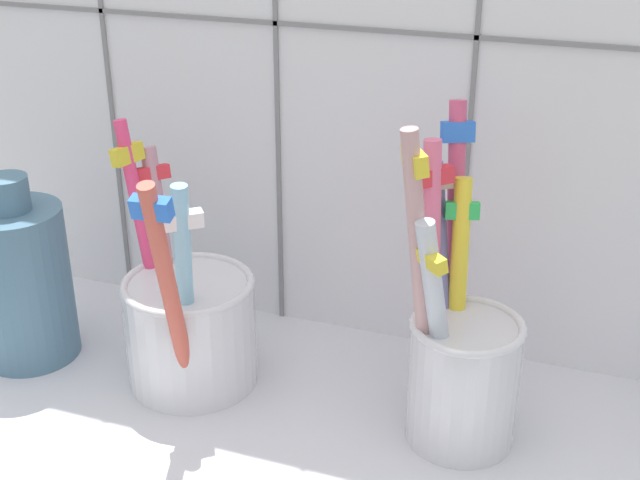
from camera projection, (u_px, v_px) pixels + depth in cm
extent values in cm
cube|color=silver|center=(312.00, 432.00, 52.60)|extent=(64.00, 22.00, 2.00)
cube|color=white|center=(377.00, 41.00, 53.70)|extent=(64.00, 2.00, 45.00)
cube|color=gray|center=(103.00, 24.00, 58.66)|extent=(0.30, 0.20, 45.00)
cube|color=gray|center=(276.00, 37.00, 54.73)|extent=(0.30, 0.20, 45.00)
cube|color=gray|center=(476.00, 52.00, 50.80)|extent=(0.30, 0.20, 45.00)
cube|color=gray|center=(372.00, 30.00, 52.39)|extent=(64.00, 0.20, 0.30)
cylinder|color=silver|center=(191.00, 332.00, 54.60)|extent=(8.23, 8.23, 7.01)
torus|color=silver|center=(188.00, 283.00, 53.11)|extent=(8.32, 8.32, 0.50)
cylinder|color=#F73F76|center=(146.00, 245.00, 54.74)|extent=(3.53, 1.77, 16.25)
cube|color=yellow|center=(127.00, 154.00, 52.71)|extent=(1.44, 2.33, 1.20)
cylinder|color=#88C8E3|center=(185.00, 294.00, 50.81)|extent=(2.11, 2.25, 14.31)
cube|color=white|center=(181.00, 220.00, 48.39)|extent=(2.48, 2.28, 1.00)
cylinder|color=#BC8595|center=(165.00, 257.00, 55.54)|extent=(3.81, 3.62, 14.26)
cube|color=#E5333F|center=(152.00, 173.00, 54.20)|extent=(2.22, 2.30, 1.04)
cylinder|color=#D35A49|center=(172.00, 303.00, 48.33)|extent=(1.38, 4.77, 15.93)
cube|color=blue|center=(151.00, 208.00, 44.32)|extent=(2.25, 1.23, 1.31)
cylinder|color=silver|center=(463.00, 382.00, 49.15)|extent=(6.33, 6.33, 7.52)
torus|color=silver|center=(468.00, 325.00, 47.55)|extent=(6.51, 6.51, 0.50)
cylinder|color=#D84E78|center=(454.00, 260.00, 50.38)|extent=(2.78, 4.46, 18.48)
cube|color=blue|center=(458.00, 132.00, 48.44)|extent=(2.12, 1.76, 1.30)
cylinder|color=pink|center=(431.00, 284.00, 49.12)|extent=(2.43, 2.38, 17.00)
cube|color=#E5333F|center=(433.00, 176.00, 46.80)|extent=(2.25, 2.30, 1.00)
cylinder|color=#C49595|center=(423.00, 293.00, 46.31)|extent=(3.19, 2.51, 18.84)
cube|color=yellow|center=(414.00, 162.00, 42.93)|extent=(1.96, 2.41, 1.19)
cylinder|color=silver|center=(438.00, 338.00, 46.55)|extent=(3.35, 3.42, 14.25)
cube|color=yellow|center=(429.00, 258.00, 44.06)|extent=(2.36, 2.31, 0.92)
cylinder|color=yellow|center=(457.00, 304.00, 49.38)|extent=(1.96, 3.77, 14.74)
cube|color=green|center=(462.00, 210.00, 47.92)|extent=(2.05, 1.28, 1.04)
cylinder|color=#6E71B8|center=(441.00, 297.00, 49.59)|extent=(4.00, 4.79, 15.43)
cube|color=white|center=(435.00, 179.00, 48.26)|extent=(2.13, 2.00, 1.34)
cylinder|color=slate|center=(22.00, 284.00, 56.69)|extent=(6.46, 6.46, 10.60)
cylinder|color=slate|center=(7.00, 194.00, 53.97)|extent=(2.79, 2.79, 2.25)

